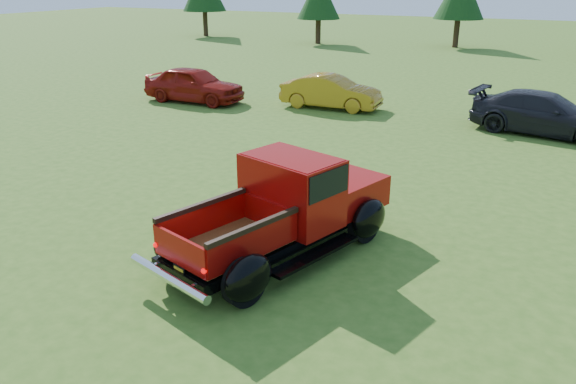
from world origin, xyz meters
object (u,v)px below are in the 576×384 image
Objects in this scene: show_car_grey at (544,113)px; pickup_truck at (292,206)px; show_car_yellow at (331,92)px; show_car_red at (194,84)px.

pickup_truck is at bearing 170.68° from show_car_grey.
pickup_truck is 10.68m from show_car_grey.
show_car_yellow is at bearing 126.06° from pickup_truck.
show_car_grey is at bearing 88.63° from pickup_truck.
pickup_truck reaches higher than show_car_grey.
show_car_red reaches higher than show_car_grey.
pickup_truck is at bearing -163.23° from show_car_yellow.
show_car_red is at bearing 150.01° from pickup_truck.
show_car_grey is at bearing -86.59° from show_car_red.
pickup_truck reaches higher than show_car_red.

